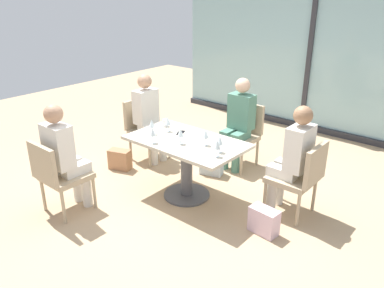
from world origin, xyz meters
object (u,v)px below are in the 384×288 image
at_px(person_far_left, 149,114).
at_px(wine_glass_5, 220,141).
at_px(person_near_window, 239,120).
at_px(cell_phone_on_table, 181,133).
at_px(person_far_right, 293,155).
at_px(chair_front_left, 58,173).
at_px(wine_glass_0, 168,121).
at_px(dining_table_main, 187,155).
at_px(handbag_1, 120,159).
at_px(wine_glass_2, 206,134).
at_px(wine_glass_4, 152,124).
at_px(wine_glass_3, 217,145).
at_px(wine_glass_6, 153,132).
at_px(handbag_2, 264,221).
at_px(wine_glass_1, 180,133).
at_px(coffee_cup, 165,123).
at_px(person_front_left, 64,153).
at_px(chair_far_right, 301,175).
at_px(handbag_0, 212,164).
at_px(chair_near_window, 242,131).
at_px(chair_far_left, 144,126).

bearing_deg(person_far_left, wine_glass_5, -17.38).
relative_size(person_near_window, person_far_left, 1.00).
bearing_deg(cell_phone_on_table, person_far_right, -10.32).
xyz_separation_m(chair_front_left, wine_glass_0, (0.46, 1.26, 0.37)).
height_order(dining_table_main, person_far_left, person_far_left).
bearing_deg(handbag_1, cell_phone_on_table, -10.30).
relative_size(wine_glass_0, wine_glass_2, 1.00).
xyz_separation_m(wine_glass_0, wine_glass_4, (-0.08, -0.19, 0.00)).
distance_m(person_far_right, wine_glass_3, 0.85).
distance_m(wine_glass_6, handbag_2, 1.54).
distance_m(person_near_window, handbag_1, 1.74).
xyz_separation_m(wine_glass_1, coffee_cup, (-0.54, 0.31, -0.09)).
bearing_deg(wine_glass_0, person_near_window, 70.29).
bearing_deg(handbag_1, chair_front_left, -91.49).
height_order(person_front_left, coffee_cup, person_front_left).
bearing_deg(handbag_1, wine_glass_0, -12.72).
xyz_separation_m(chair_far_right, coffee_cup, (-1.73, -0.28, 0.28)).
bearing_deg(wine_glass_3, cell_phone_on_table, 159.85).
bearing_deg(wine_glass_0, handbag_2, -5.24).
relative_size(chair_far_right, chair_front_left, 1.00).
distance_m(coffee_cup, handbag_1, 0.96).
height_order(wine_glass_3, handbag_0, wine_glass_3).
relative_size(chair_front_left, wine_glass_0, 4.70).
distance_m(wine_glass_2, wine_glass_3, 0.33).
bearing_deg(person_near_window, person_far_right, -28.99).
height_order(person_far_left, wine_glass_5, person_far_left).
bearing_deg(cell_phone_on_table, handbag_0, 56.67).
bearing_deg(handbag_0, chair_front_left, -128.70).
relative_size(chair_near_window, wine_glass_0, 4.70).
bearing_deg(handbag_1, coffee_cup, -1.94).
bearing_deg(wine_glass_2, person_far_right, 27.79).
distance_m(chair_front_left, handbag_1, 1.27).
xyz_separation_m(wine_glass_0, wine_glass_1, (0.38, -0.19, 0.00)).
height_order(person_far_left, wine_glass_1, person_far_left).
relative_size(chair_far_left, coffee_cup, 9.67).
relative_size(person_far_right, wine_glass_6, 6.81).
bearing_deg(person_far_left, wine_glass_2, -18.03).
bearing_deg(person_near_window, handbag_0, -106.69).
distance_m(wine_glass_5, cell_phone_on_table, 0.73).
height_order(chair_far_right, handbag_2, chair_far_right).
relative_size(person_far_right, handbag_2, 4.20).
bearing_deg(wine_glass_5, handbag_1, -179.99).
relative_size(person_near_window, handbag_0, 4.20).
distance_m(chair_near_window, handbag_2, 1.71).
relative_size(chair_far_right, person_far_left, 0.69).
bearing_deg(wine_glass_3, wine_glass_0, 166.77).
distance_m(chair_front_left, cell_phone_on_table, 1.48).
xyz_separation_m(person_far_right, person_front_left, (-1.93, -1.55, 0.00)).
bearing_deg(cell_phone_on_table, wine_glass_2, -37.86).
bearing_deg(wine_glass_3, person_near_window, 113.89).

